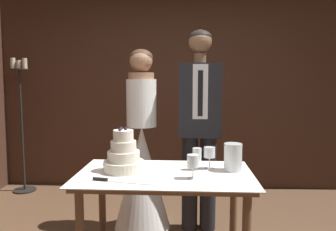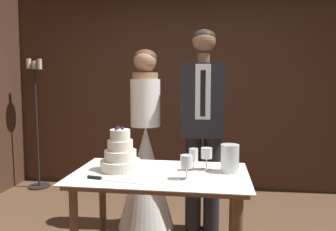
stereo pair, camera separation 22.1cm
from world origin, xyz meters
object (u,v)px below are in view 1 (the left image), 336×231
hurricane_candle (233,158)px  wine_glass_near (193,162)px  groom (199,121)px  cake_table (165,187)px  candle_stand (22,125)px  wine_glass_far (197,155)px  tiered_cake (124,156)px  cake_knife (110,180)px  wine_glass_middle (209,154)px  bride (142,164)px

hurricane_candle → wine_glass_near: bearing=-143.8°
groom → cake_table: bearing=-108.9°
candle_stand → wine_glass_near: bearing=-41.3°
wine_glass_far → candle_stand: 2.71m
candle_stand → hurricane_candle: bearing=-34.4°
tiered_cake → groom: groom is taller
cake_knife → wine_glass_middle: (0.66, 0.35, 0.11)m
groom → candle_stand: size_ratio=1.10×
cake_knife → wine_glass_far: 0.65m
cake_table → wine_glass_near: 0.32m
wine_glass_near → groom: bearing=85.2°
groom → bride: bearing=179.9°
cake_table → wine_glass_middle: 0.41m
wine_glass_near → hurricane_candle: 0.36m
cake_knife → groom: groom is taller
candle_stand → groom: bearing=-23.5°
tiered_cake → wine_glass_near: tiered_cake is taller
wine_glass_near → hurricane_candle: size_ratio=0.81×
wine_glass_middle → hurricane_candle: size_ratio=0.81×
cake_table → bride: (-0.27, 0.79, -0.04)m
cake_knife → cake_table: bearing=43.0°
tiered_cake → wine_glass_middle: 0.63m
candle_stand → tiered_cake: bearing=-46.3°
tiered_cake → hurricane_candle: tiered_cake is taller
cake_table → groom: (0.27, 0.79, 0.38)m
cake_table → wine_glass_far: bearing=23.5°
hurricane_candle → tiered_cake: bearing=-176.3°
cake_knife → candle_stand: bearing=140.1°
wine_glass_middle → wine_glass_far: 0.10m
cake_knife → wine_glass_near: wine_glass_near is taller
cake_knife → wine_glass_near: bearing=20.7°
wine_glass_near → wine_glass_far: (0.03, 0.22, -0.01)m
cake_knife → groom: 1.20m
candle_stand → wine_glass_middle: bearing=-35.7°
wine_glass_far → hurricane_candle: 0.26m
tiered_cake → cake_knife: bearing=-98.9°
wine_glass_far → hurricane_candle: size_ratio=0.81×
cake_knife → candle_stand: (-1.59, 1.96, 0.08)m
hurricane_candle → wine_glass_far: bearing=178.3°
wine_glass_middle → wine_glass_far: same height
groom → wine_glass_near: bearing=-94.8°
cake_table → wine_glass_middle: wine_glass_middle is taller
cake_table → groom: groom is taller
wine_glass_near → wine_glass_far: 0.22m
bride → cake_knife: bearing=-93.8°
cake_table → wine_glass_near: (0.19, -0.12, 0.22)m
tiered_cake → groom: bearing=52.8°
wine_glass_far → wine_glass_middle: bearing=20.7°
cake_table → cake_knife: 0.41m
cake_table → candle_stand: size_ratio=0.73×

